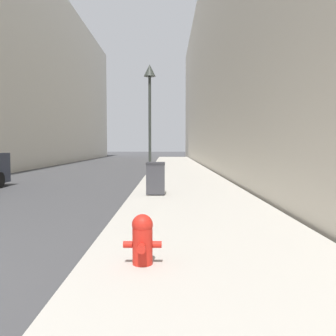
# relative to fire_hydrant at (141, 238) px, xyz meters

# --- Properties ---
(sidewalk_right) EXTENTS (3.88, 60.00, 0.15)m
(sidewalk_right) POSITION_rel_fire_hydrant_xyz_m (1.08, 16.75, -0.42)
(sidewalk_right) COLOR #B7B2A8
(sidewalk_right) RESTS_ON ground
(building_right_stone) EXTENTS (12.00, 60.00, 15.60)m
(building_right_stone) POSITION_rel_fire_hydrant_xyz_m (9.12, 24.75, 7.31)
(building_right_stone) COLOR beige
(building_right_stone) RESTS_ON ground
(fire_hydrant) EXTENTS (0.50, 0.39, 0.66)m
(fire_hydrant) POSITION_rel_fire_hydrant_xyz_m (0.00, 0.00, 0.00)
(fire_hydrant) COLOR red
(fire_hydrant) RESTS_ON sidewalk_right
(trash_bin) EXTENTS (0.60, 0.58, 1.03)m
(trash_bin) POSITION_rel_fire_hydrant_xyz_m (-0.06, 6.99, 0.18)
(trash_bin) COLOR #3D3D42
(trash_bin) RESTS_ON sidewalk_right
(lamppost) EXTENTS (0.52, 0.52, 5.12)m
(lamppost) POSITION_rel_fire_hydrant_xyz_m (-0.47, 11.82, 3.45)
(lamppost) COLOR #2D332D
(lamppost) RESTS_ON sidewalk_right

